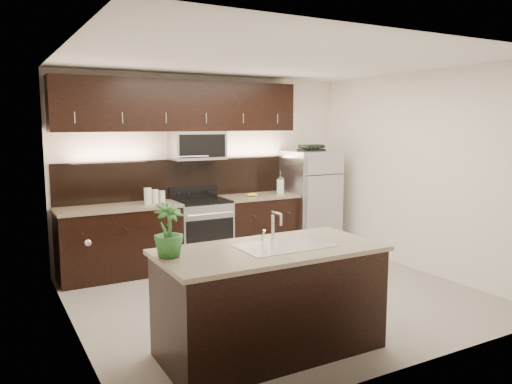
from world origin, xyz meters
The scene contains 12 objects.
ground centered at (0.00, 0.00, 0.00)m, with size 4.50×4.50×0.00m, color gray.
room_walls centered at (-0.11, -0.04, 1.70)m, with size 4.52×4.02×2.71m.
counter_run centered at (-0.46, 1.69, 0.47)m, with size 3.51×0.65×0.94m.
upper_fixtures centered at (-0.43, 1.84, 2.14)m, with size 3.49×0.40×1.66m.
island centered at (-0.81, -1.18, 0.47)m, with size 1.96×0.96×0.94m.
sink_faucet centered at (-0.66, -1.17, 0.96)m, with size 0.84×0.50×0.28m.
refrigerator centered at (1.61, 1.63, 0.79)m, with size 0.76×0.69×1.58m, color #B2B2B7.
wine_rack centered at (1.61, 1.63, 1.63)m, with size 0.39×0.24×0.10m.
plant centered at (-1.68, -1.04, 1.16)m, with size 0.25×0.25×0.44m, color #276227.
canisters centered at (-0.95, 1.67, 1.04)m, with size 0.31×0.17×0.22m.
french_press centered at (1.05, 1.64, 1.07)m, with size 0.12×0.12×0.34m.
bananas centered at (0.48, 1.61, 0.96)m, with size 0.16×0.12×0.05m, color yellow.
Camera 1 is at (-2.96, -4.80, 2.01)m, focal length 35.00 mm.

